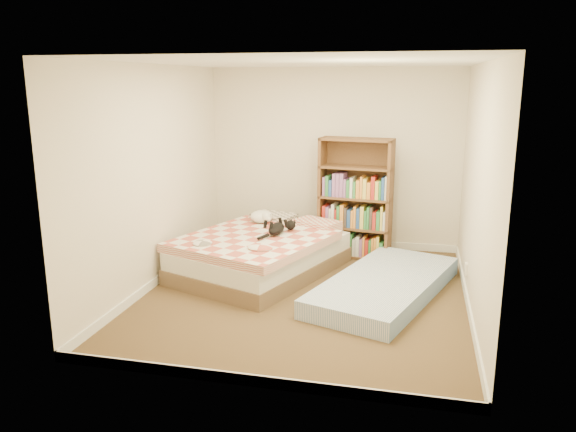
% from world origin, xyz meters
% --- Properties ---
extents(room, '(3.51, 4.01, 2.51)m').
position_xyz_m(room, '(0.00, 0.00, 1.20)').
color(room, '#442F1D').
rests_on(room, ground).
extents(bed, '(2.06, 2.43, 0.55)m').
position_xyz_m(bed, '(-0.67, 0.63, 0.25)').
color(bed, brown).
rests_on(bed, room).
extents(bookshelf, '(1.00, 0.45, 1.60)m').
position_xyz_m(bookshelf, '(0.37, 1.56, 0.58)').
color(bookshelf, '#532F1C').
rests_on(bookshelf, room).
extents(floor_mattress, '(1.67, 2.44, 0.20)m').
position_xyz_m(floor_mattress, '(0.87, 0.20, 0.10)').
color(floor_mattress, '#6B8AB3').
rests_on(floor_mattress, room).
extents(black_cat, '(0.39, 0.66, 0.15)m').
position_xyz_m(black_cat, '(-0.48, 0.68, 0.56)').
color(black_cat, black).
rests_on(black_cat, bed).
extents(white_dog, '(0.33, 0.33, 0.16)m').
position_xyz_m(white_dog, '(-0.82, 1.16, 0.57)').
color(white_dog, white).
rests_on(white_dog, bed).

